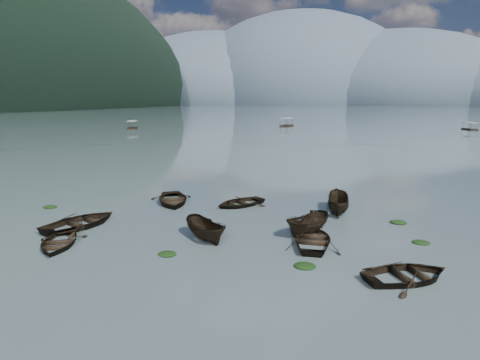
% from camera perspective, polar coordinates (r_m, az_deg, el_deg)
% --- Properties ---
extents(ground_plane, '(2400.00, 2400.00, 0.00)m').
position_cam_1_polar(ground_plane, '(18.92, -8.34, -13.39)').
color(ground_plane, '#4F6163').
extents(haze_mtn_a, '(520.00, 520.00, 280.00)m').
position_cam_1_polar(haze_mtn_a, '(953.87, -3.42, 11.45)').
color(haze_mtn_a, '#475666').
rests_on(haze_mtn_a, ground).
extents(haze_mtn_b, '(520.00, 520.00, 340.00)m').
position_cam_1_polar(haze_mtn_b, '(918.33, 8.89, 11.31)').
color(haze_mtn_b, '#475666').
rests_on(haze_mtn_b, ground).
extents(haze_mtn_c, '(520.00, 520.00, 260.00)m').
position_cam_1_polar(haze_mtn_c, '(925.62, 21.55, 10.64)').
color(haze_mtn_c, '#475666').
rests_on(haze_mtn_c, ground).
extents(haze_mtn_d, '(520.00, 520.00, 220.00)m').
position_cam_1_polar(haze_mtn_d, '(968.13, 32.27, 9.67)').
color(haze_mtn_d, '#475666').
rests_on(haze_mtn_d, ground).
extents(rowboat_0, '(4.09, 4.65, 0.80)m').
position_cam_1_polar(rowboat_0, '(23.90, -25.91, -9.00)').
color(rowboat_0, black).
rests_on(rowboat_0, ground).
extents(rowboat_1, '(5.25, 5.93, 1.02)m').
position_cam_1_polar(rowboat_1, '(26.80, -23.10, -6.54)').
color(rowboat_1, black).
rests_on(rowboat_1, ground).
extents(rowboat_2, '(3.76, 3.66, 1.47)m').
position_cam_1_polar(rowboat_2, '(22.61, -5.18, -8.98)').
color(rowboat_2, black).
rests_on(rowboat_2, ground).
extents(rowboat_3, '(3.18, 4.40, 0.90)m').
position_cam_1_polar(rowboat_3, '(22.33, 11.08, -9.43)').
color(rowboat_3, black).
rests_on(rowboat_3, ground).
extents(rowboat_4, '(5.14, 4.62, 0.88)m').
position_cam_1_polar(rowboat_4, '(19.41, 24.11, -13.68)').
color(rowboat_4, black).
rests_on(rowboat_4, ground).
extents(rowboat_5, '(3.27, 3.92, 1.46)m').
position_cam_1_polar(rowboat_5, '(23.85, 10.28, -7.99)').
color(rowboat_5, black).
rests_on(rowboat_5, ground).
extents(rowboat_6, '(5.23, 5.84, 1.00)m').
position_cam_1_polar(rowboat_6, '(30.65, -10.24, -3.48)').
color(rowboat_6, black).
rests_on(rowboat_6, ground).
extents(rowboat_7, '(4.98, 5.09, 0.86)m').
position_cam_1_polar(rowboat_7, '(29.51, 0.00, -3.89)').
color(rowboat_7, black).
rests_on(rowboat_7, ground).
extents(rowboat_8, '(1.54, 4.05, 1.56)m').
position_cam_1_polar(rowboat_8, '(28.73, 14.60, -4.73)').
color(rowboat_8, black).
rests_on(rowboat_8, ground).
extents(weed_clump_1, '(1.02, 0.81, 0.22)m').
position_cam_1_polar(weed_clump_1, '(20.75, -11.03, -11.13)').
color(weed_clump_1, black).
rests_on(weed_clump_1, ground).
extents(weed_clump_2, '(1.10, 0.88, 0.24)m').
position_cam_1_polar(weed_clump_2, '(19.29, 9.86, -12.93)').
color(weed_clump_2, black).
rests_on(weed_clump_2, ground).
extents(weed_clump_3, '(0.96, 0.81, 0.21)m').
position_cam_1_polar(weed_clump_3, '(24.00, 9.48, -7.83)').
color(weed_clump_3, black).
rests_on(weed_clump_3, ground).
extents(weed_clump_4, '(1.01, 0.80, 0.21)m').
position_cam_1_polar(weed_clump_4, '(24.29, 25.87, -8.67)').
color(weed_clump_4, black).
rests_on(weed_clump_4, ground).
extents(weed_clump_5, '(1.09, 0.88, 0.23)m').
position_cam_1_polar(weed_clump_5, '(32.40, -26.98, -3.78)').
color(weed_clump_5, black).
rests_on(weed_clump_5, ground).
extents(weed_clump_6, '(1.09, 0.90, 0.23)m').
position_cam_1_polar(weed_clump_6, '(29.14, -0.75, -4.10)').
color(weed_clump_6, black).
rests_on(weed_clump_6, ground).
extents(weed_clump_7, '(1.09, 0.87, 0.24)m').
position_cam_1_polar(weed_clump_7, '(27.48, 22.96, -6.08)').
color(weed_clump_7, black).
rests_on(weed_clump_7, ground).
extents(pontoon_left, '(4.44, 6.39, 2.26)m').
position_cam_1_polar(pontoon_left, '(115.59, -16.04, 7.50)').
color(pontoon_left, black).
rests_on(pontoon_left, ground).
extents(pontoon_centre, '(4.10, 6.94, 2.49)m').
position_cam_1_polar(pontoon_centre, '(124.38, 7.13, 8.15)').
color(pontoon_centre, black).
rests_on(pontoon_centre, ground).
extents(pontoon_right, '(2.91, 5.50, 2.01)m').
position_cam_1_polar(pontoon_right, '(125.97, 31.60, 6.54)').
color(pontoon_right, black).
rests_on(pontoon_right, ground).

